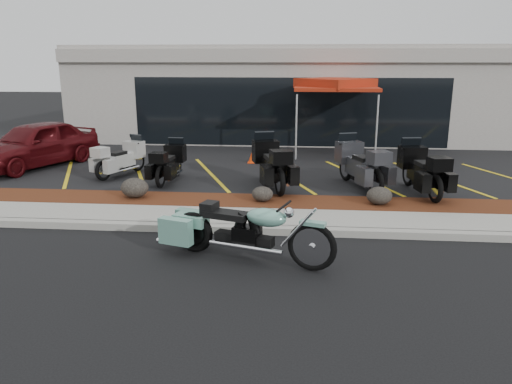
# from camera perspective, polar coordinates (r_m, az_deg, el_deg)

# --- Properties ---
(ground) EXTENTS (90.00, 90.00, 0.00)m
(ground) POSITION_cam_1_polar(r_m,az_deg,el_deg) (9.42, 2.11, -6.62)
(ground) COLOR black
(ground) RESTS_ON ground
(curb) EXTENTS (24.00, 0.25, 0.15)m
(curb) POSITION_cam_1_polar(r_m,az_deg,el_deg) (10.23, 2.38, -4.39)
(curb) COLOR gray
(curb) RESTS_ON ground
(sidewalk) EXTENTS (24.00, 1.20, 0.15)m
(sidewalk) POSITION_cam_1_polar(r_m,az_deg,el_deg) (10.89, 2.56, -3.18)
(sidewalk) COLOR gray
(sidewalk) RESTS_ON ground
(mulch_bed) EXTENTS (24.00, 1.20, 0.16)m
(mulch_bed) POSITION_cam_1_polar(r_m,az_deg,el_deg) (12.04, 2.82, -1.39)
(mulch_bed) COLOR #3D160E
(mulch_bed) RESTS_ON ground
(upper_lot) EXTENTS (26.00, 9.60, 0.15)m
(upper_lot) POSITION_cam_1_polar(r_m,az_deg,el_deg) (17.29, 3.55, 3.61)
(upper_lot) COLOR black
(upper_lot) RESTS_ON ground
(dealership_building) EXTENTS (18.00, 8.16, 4.00)m
(dealership_building) POSITION_cam_1_polar(r_m,az_deg,el_deg) (23.27, 4.08, 11.30)
(dealership_building) COLOR gray
(dealership_building) RESTS_ON ground
(boulder_left) EXTENTS (0.68, 0.57, 0.48)m
(boulder_left) POSITION_cam_1_polar(r_m,az_deg,el_deg) (12.62, -13.70, 0.48)
(boulder_left) COLOR black
(boulder_left) RESTS_ON mulch_bed
(boulder_mid) EXTENTS (0.51, 0.42, 0.36)m
(boulder_mid) POSITION_cam_1_polar(r_m,az_deg,el_deg) (11.93, 0.75, -0.22)
(boulder_mid) COLOR black
(boulder_mid) RESTS_ON mulch_bed
(boulder_right) EXTENTS (0.60, 0.50, 0.42)m
(boulder_right) POSITION_cam_1_polar(r_m,az_deg,el_deg) (12.01, 13.92, -0.41)
(boulder_right) COLOR black
(boulder_right) RESTS_ON mulch_bed
(hero_cruiser) EXTENTS (3.30, 1.76, 1.13)m
(hero_cruiser) POSITION_cam_1_polar(r_m,az_deg,el_deg) (8.36, 6.45, -5.42)
(hero_cruiser) COLOR #6EAB98
(hero_cruiser) RESTS_ON ground
(touring_white) EXTENTS (1.46, 2.08, 1.13)m
(touring_white) POSITION_cam_1_polar(r_m,az_deg,el_deg) (15.58, -13.45, 4.38)
(touring_white) COLOR beige
(touring_white) RESTS_ON upper_lot
(touring_black_front) EXTENTS (0.89, 2.01, 1.14)m
(touring_black_front) POSITION_cam_1_polar(r_m,az_deg,el_deg) (14.69, -9.04, 4.00)
(touring_black_front) COLOR black
(touring_black_front) RESTS_ON upper_lot
(touring_black_mid) EXTENTS (1.58, 2.56, 1.39)m
(touring_black_mid) POSITION_cam_1_polar(r_m,az_deg,el_deg) (13.96, 0.95, 4.14)
(touring_black_mid) COLOR black
(touring_black_mid) RESTS_ON upper_lot
(touring_grey) EXTENTS (1.67, 2.50, 1.36)m
(touring_grey) POSITION_cam_1_polar(r_m,az_deg,el_deg) (14.15, 10.31, 3.98)
(touring_grey) COLOR #2C2D31
(touring_grey) RESTS_ON upper_lot
(touring_black_rear) EXTENTS (1.26, 2.39, 1.32)m
(touring_black_rear) POSITION_cam_1_polar(r_m,az_deg,el_deg) (13.94, 17.15, 3.31)
(touring_black_rear) COLOR black
(touring_black_rear) RESTS_ON upper_lot
(parked_car) EXTENTS (3.16, 4.56, 1.44)m
(parked_car) POSITION_cam_1_polar(r_m,az_deg,el_deg) (17.28, -23.93, 5.03)
(parked_car) COLOR #45090D
(parked_car) RESTS_ON upper_lot
(traffic_cone) EXTENTS (0.37, 0.37, 0.44)m
(traffic_cone) POSITION_cam_1_polar(r_m,az_deg,el_deg) (16.49, -0.39, 4.13)
(traffic_cone) COLOR red
(traffic_cone) RESTS_ON upper_lot
(popup_canopy) EXTENTS (3.35, 3.35, 2.66)m
(popup_canopy) POSITION_cam_1_polar(r_m,az_deg,el_deg) (18.23, 9.05, 11.93)
(popup_canopy) COLOR silver
(popup_canopy) RESTS_ON upper_lot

